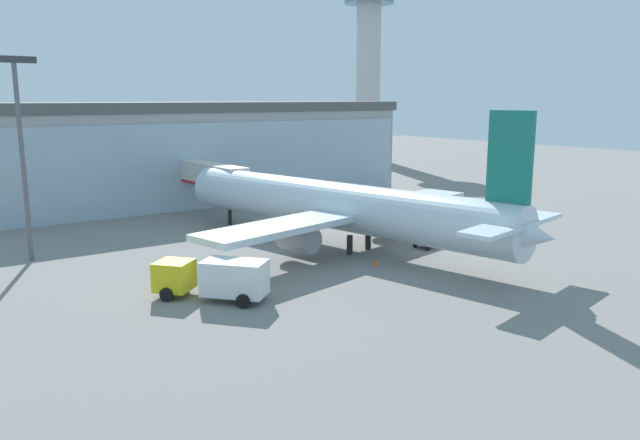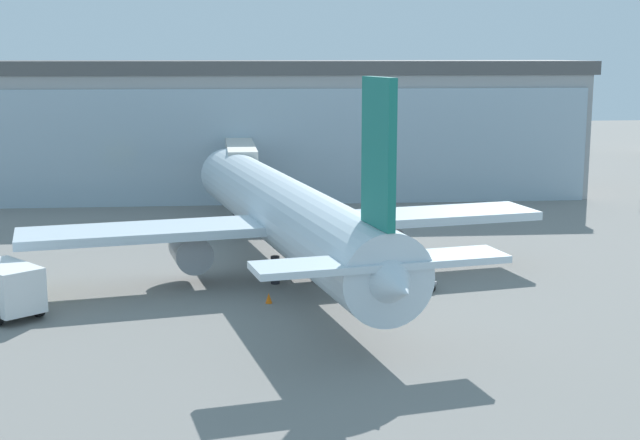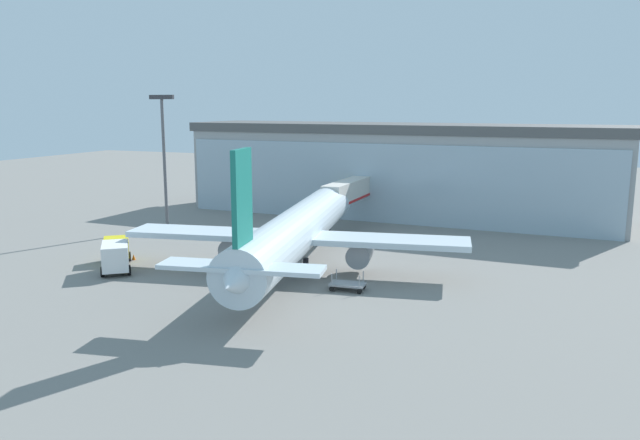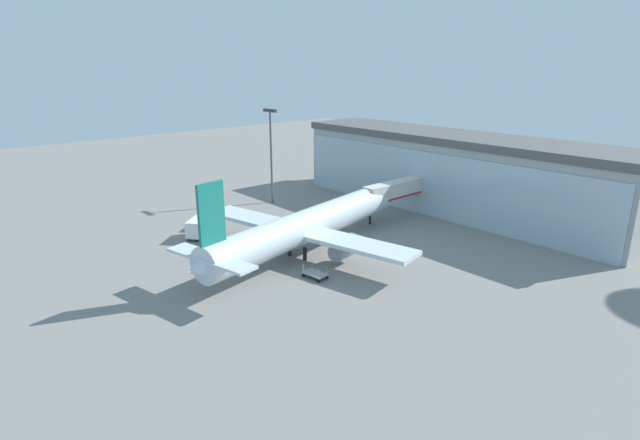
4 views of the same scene
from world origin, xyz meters
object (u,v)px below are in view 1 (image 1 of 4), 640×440
(apron_light_mast, at_px, (21,140))
(catering_truck, at_px, (215,278))
(jet_bridge, at_px, (208,175))
(safety_cone_wingtip, at_px, (181,285))
(control_tower, at_px, (368,50))
(airplane, at_px, (340,207))
(baggage_cart, at_px, (430,241))
(safety_cone_nose, at_px, (376,262))

(apron_light_mast, distance_m, catering_truck, 20.68)
(jet_bridge, height_order, safety_cone_wingtip, jet_bridge)
(control_tower, distance_m, apron_light_mast, 90.86)
(catering_truck, bearing_deg, jet_bridge, -64.92)
(airplane, bearing_deg, jet_bridge, -4.48)
(catering_truck, bearing_deg, airplane, -106.42)
(airplane, bearing_deg, baggage_cart, -135.84)
(jet_bridge, bearing_deg, control_tower, -56.28)
(airplane, xyz_separation_m, catering_truck, (-15.29, -6.14, -2.12))
(jet_bridge, distance_m, catering_truck, 29.84)
(baggage_cart, height_order, safety_cone_wingtip, baggage_cart)
(catering_truck, relative_size, safety_cone_nose, 12.90)
(catering_truck, height_order, baggage_cart, catering_truck)
(airplane, bearing_deg, control_tower, -53.27)
(jet_bridge, bearing_deg, catering_truck, 153.42)
(safety_cone_wingtip, bearing_deg, apron_light_mast, 113.53)
(airplane, relative_size, baggage_cart, 13.00)
(catering_truck, relative_size, baggage_cart, 2.42)
(control_tower, height_order, baggage_cart, control_tower)
(baggage_cart, bearing_deg, catering_truck, -1.14)
(control_tower, bearing_deg, jet_bridge, -146.33)
(safety_cone_nose, bearing_deg, apron_light_mast, 139.46)
(control_tower, xyz_separation_m, safety_cone_wingtip, (-70.73, -60.85, -22.17))
(apron_light_mast, distance_m, safety_cone_nose, 28.96)
(safety_cone_nose, bearing_deg, baggage_cart, 12.25)
(apron_light_mast, bearing_deg, baggage_cart, -29.38)
(jet_bridge, xyz_separation_m, apron_light_mast, (-20.30, -8.86, 5.15))
(control_tower, relative_size, airplane, 0.95)
(apron_light_mast, distance_m, baggage_cart, 34.11)
(apron_light_mast, xyz_separation_m, baggage_cart, (28.65, -16.13, -9.09))
(safety_cone_nose, height_order, safety_cone_wingtip, same)
(jet_bridge, bearing_deg, safety_cone_wingtip, 148.68)
(apron_light_mast, bearing_deg, control_tower, 31.20)
(jet_bridge, relative_size, airplane, 0.37)
(apron_light_mast, xyz_separation_m, airplane, (22.29, -11.54, -6.01))
(jet_bridge, distance_m, safety_cone_nose, 27.01)
(airplane, relative_size, catering_truck, 5.38)
(jet_bridge, bearing_deg, airplane, -174.39)
(apron_light_mast, relative_size, safety_cone_wingtip, 28.79)
(airplane, xyz_separation_m, safety_cone_wingtip, (-16.08, -2.72, -3.31))
(airplane, distance_m, safety_cone_wingtip, 16.64)
(airplane, relative_size, safety_cone_wingtip, 69.35)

